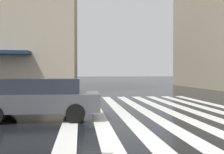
# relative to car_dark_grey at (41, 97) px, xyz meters

# --- Properties ---
(ground_plane) EXTENTS (220.00, 220.00, 0.00)m
(ground_plane) POSITION_rel_car_dark_grey_xyz_m (-2.50, -3.17, -0.76)
(ground_plane) COLOR black
(zebra_crossing) EXTENTS (13.00, 7.50, 0.01)m
(zebra_crossing) POSITION_rel_car_dark_grey_xyz_m (1.50, -4.53, -0.75)
(zebra_crossing) COLOR silver
(zebra_crossing) RESTS_ON ground_plane
(car_dark_grey) EXTENTS (1.85, 4.10, 1.41)m
(car_dark_grey) POSITION_rel_car_dark_grey_xyz_m (0.00, 0.00, 0.00)
(car_dark_grey) COLOR #4C4C51
(car_dark_grey) RESTS_ON ground_plane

